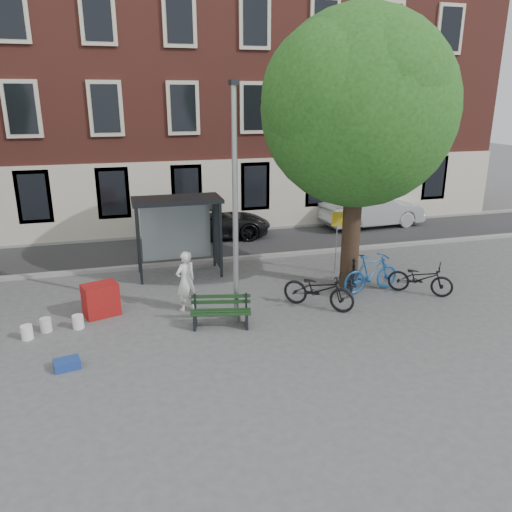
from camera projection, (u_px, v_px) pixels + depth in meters
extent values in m
plane|color=#4C4C4F|center=(237.00, 319.00, 13.45)|extent=(90.00, 90.00, 0.00)
cube|color=#28282B|center=(196.00, 247.00, 19.88)|extent=(40.00, 4.00, 0.01)
cube|color=gray|center=(204.00, 261.00, 18.02)|extent=(40.00, 0.25, 0.12)
cube|color=gray|center=(188.00, 234.00, 21.69)|extent=(40.00, 0.25, 0.12)
cube|color=brown|center=(170.00, 68.00, 23.25)|extent=(30.00, 8.00, 14.00)
cylinder|color=#9EA0A3|center=(235.00, 211.00, 12.54)|extent=(0.14, 0.14, 6.00)
cylinder|color=#9EA0A3|center=(237.00, 315.00, 13.42)|extent=(0.28, 0.28, 0.24)
cube|color=#1E2328|center=(234.00, 82.00, 11.62)|extent=(0.18, 0.35, 0.12)
cylinder|color=black|center=(351.00, 234.00, 15.34)|extent=(0.56, 0.56, 3.40)
sphere|color=#234916|center=(358.00, 109.00, 14.22)|extent=(5.60, 5.60, 5.60)
sphere|color=#234916|center=(381.00, 91.00, 14.66)|extent=(3.92, 3.92, 3.92)
sphere|color=#234916|center=(338.00, 98.00, 13.64)|extent=(4.20, 4.20, 4.20)
sphere|color=#234916|center=(382.00, 86.00, 13.26)|extent=(3.64, 3.64, 3.64)
cube|color=#1E2328|center=(139.00, 247.00, 15.60)|extent=(0.08, 0.08, 2.50)
cube|color=#1E2328|center=(221.00, 241.00, 16.27)|extent=(0.08, 0.08, 2.50)
cube|color=#1E2328|center=(138.00, 237.00, 16.70)|extent=(0.08, 0.08, 2.50)
cube|color=#1E2328|center=(214.00, 232.00, 17.37)|extent=(0.08, 0.08, 2.50)
cube|color=#1E2328|center=(177.00, 200.00, 16.09)|extent=(2.85, 1.45, 0.12)
cube|color=#8C999E|center=(176.00, 231.00, 17.00)|extent=(2.34, 0.04, 2.00)
cube|color=#1E2328|center=(217.00, 232.00, 16.78)|extent=(0.12, 1.14, 2.12)
cube|color=#D84C19|center=(219.00, 232.00, 16.80)|extent=(0.02, 0.90, 1.62)
imported|color=white|center=(186.00, 281.00, 13.80)|extent=(0.75, 0.66, 1.72)
cube|color=#1E2328|center=(195.00, 320.00, 12.93)|extent=(0.18, 0.49, 0.40)
cube|color=#1E2328|center=(247.00, 319.00, 12.99)|extent=(0.18, 0.49, 0.40)
cube|color=#183719|center=(221.00, 315.00, 12.74)|extent=(1.55, 0.45, 0.04)
cube|color=#183719|center=(221.00, 312.00, 12.89)|extent=(1.55, 0.45, 0.04)
cube|color=#183719|center=(221.00, 310.00, 13.04)|extent=(1.55, 0.45, 0.04)
cube|color=#183719|center=(221.00, 302.00, 13.07)|extent=(1.53, 0.39, 0.09)
cube|color=#183719|center=(221.00, 296.00, 13.03)|extent=(1.53, 0.39, 0.09)
imported|color=black|center=(319.00, 289.00, 14.05)|extent=(2.05, 1.95, 1.10)
imported|color=#1C549C|center=(371.00, 273.00, 15.22)|extent=(2.04, 0.88, 1.19)
imported|color=black|center=(420.00, 278.00, 15.07)|extent=(1.91, 1.72, 1.00)
imported|color=black|center=(354.00, 273.00, 15.35)|extent=(1.42, 1.82, 1.10)
imported|color=black|center=(212.00, 221.00, 21.20)|extent=(5.10, 2.66, 1.37)
imported|color=#AAAEB2|center=(372.00, 210.00, 22.90)|extent=(4.92, 2.06, 1.58)
cube|color=maroon|center=(101.00, 300.00, 13.60)|extent=(1.04, 0.85, 0.90)
cube|color=navy|center=(67.00, 364.00, 11.01)|extent=(0.62, 0.51, 0.20)
cylinder|color=silver|center=(46.00, 325.00, 12.71)|extent=(0.36, 0.36, 0.36)
cylinder|color=white|center=(78.00, 322.00, 12.89)|extent=(0.29, 0.29, 0.36)
cylinder|color=white|center=(27.00, 332.00, 12.31)|extent=(0.32, 0.32, 0.36)
cylinder|color=#9EA0A3|center=(336.00, 244.00, 16.72)|extent=(0.04, 0.04, 2.05)
cube|color=yellow|center=(337.00, 219.00, 16.46)|extent=(0.36, 0.11, 0.48)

